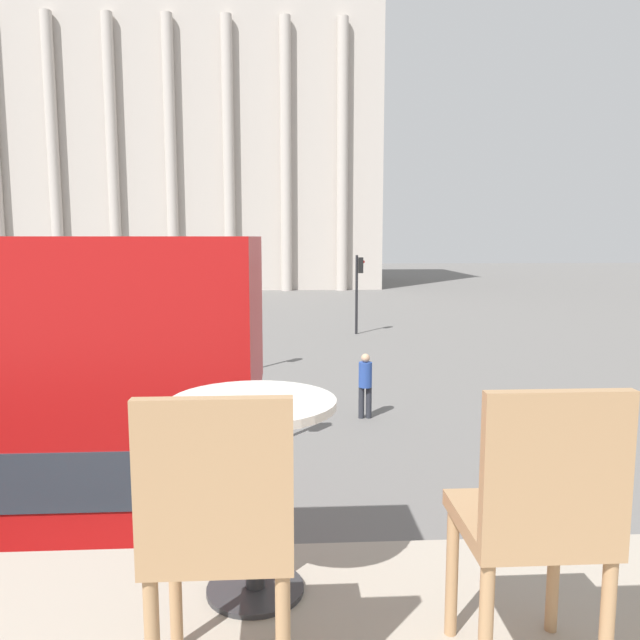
{
  "coord_description": "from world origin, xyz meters",
  "views": [
    {
      "loc": [
        1.15,
        -2.52,
        4.37
      ],
      "look_at": [
        2.2,
        15.45,
        1.97
      ],
      "focal_mm": 35.0,
      "sensor_mm": 36.0,
      "label": 1
    }
  ],
  "objects_px": {
    "cafe_chair_0": "(220,528)",
    "pedestrian_blue": "(365,381)",
    "cafe_chair_1": "(536,517)",
    "traffic_light_far": "(358,282)",
    "traffic_light_mid": "(238,297)",
    "plaza_building_left": "(186,144)",
    "pedestrian_white": "(25,362)",
    "traffic_light_near": "(227,333)",
    "cafe_dining_table": "(253,452)"
  },
  "relations": [
    {
      "from": "pedestrian_white",
      "to": "traffic_light_mid",
      "type": "bearing_deg",
      "value": 150.05
    },
    {
      "from": "cafe_dining_table",
      "to": "cafe_chair_1",
      "type": "distance_m",
      "value": 0.98
    },
    {
      "from": "cafe_chair_0",
      "to": "traffic_light_mid",
      "type": "xyz_separation_m",
      "value": [
        -1.27,
        18.16,
        -1.11
      ]
    },
    {
      "from": "plaza_building_left",
      "to": "traffic_light_mid",
      "type": "relative_size",
      "value": 9.14
    },
    {
      "from": "cafe_dining_table",
      "to": "plaza_building_left",
      "type": "bearing_deg",
      "value": 98.67
    },
    {
      "from": "cafe_chair_1",
      "to": "traffic_light_mid",
      "type": "height_order",
      "value": "cafe_chair_1"
    },
    {
      "from": "cafe_chair_1",
      "to": "plaza_building_left",
      "type": "height_order",
      "value": "plaza_building_left"
    },
    {
      "from": "cafe_dining_table",
      "to": "cafe_chair_1",
      "type": "height_order",
      "value": "cafe_chair_1"
    },
    {
      "from": "cafe_dining_table",
      "to": "pedestrian_blue",
      "type": "bearing_deg",
      "value": 80.6
    },
    {
      "from": "plaza_building_left",
      "to": "traffic_light_far",
      "type": "distance_m",
      "value": 35.38
    },
    {
      "from": "cafe_chair_1",
      "to": "pedestrian_white",
      "type": "relative_size",
      "value": 0.5
    },
    {
      "from": "cafe_chair_0",
      "to": "traffic_light_far",
      "type": "bearing_deg",
      "value": 83.38
    },
    {
      "from": "traffic_light_mid",
      "to": "plaza_building_left",
      "type": "bearing_deg",
      "value": 100.59
    },
    {
      "from": "traffic_light_near",
      "to": "traffic_light_far",
      "type": "xyz_separation_m",
      "value": [
        4.42,
        16.04,
        -0.23
      ]
    },
    {
      "from": "traffic_light_near",
      "to": "traffic_light_mid",
      "type": "height_order",
      "value": "traffic_light_near"
    },
    {
      "from": "cafe_chair_1",
      "to": "pedestrian_blue",
      "type": "relative_size",
      "value": 0.57
    },
    {
      "from": "cafe_dining_table",
      "to": "cafe_chair_1",
      "type": "bearing_deg",
      "value": -32.48
    },
    {
      "from": "cafe_dining_table",
      "to": "pedestrian_white",
      "type": "relative_size",
      "value": 0.4
    },
    {
      "from": "cafe_chair_0",
      "to": "traffic_light_near",
      "type": "distance_m",
      "value": 10.22
    },
    {
      "from": "traffic_light_far",
      "to": "cafe_dining_table",
      "type": "bearing_deg",
      "value": -97.69
    },
    {
      "from": "cafe_chair_1",
      "to": "traffic_light_near",
      "type": "xyz_separation_m",
      "value": [
        -1.79,
        10.11,
        -1.02
      ]
    },
    {
      "from": "cafe_dining_table",
      "to": "pedestrian_blue",
      "type": "distance_m",
      "value": 12.91
    },
    {
      "from": "cafe_chair_1",
      "to": "traffic_light_far",
      "type": "relative_size",
      "value": 0.26
    },
    {
      "from": "plaza_building_left",
      "to": "pedestrian_blue",
      "type": "distance_m",
      "value": 47.49
    },
    {
      "from": "cafe_dining_table",
      "to": "traffic_light_mid",
      "type": "xyz_separation_m",
      "value": [
        -1.33,
        17.62,
        -1.13
      ]
    },
    {
      "from": "traffic_light_far",
      "to": "pedestrian_blue",
      "type": "height_order",
      "value": "traffic_light_far"
    },
    {
      "from": "plaza_building_left",
      "to": "pedestrian_white",
      "type": "distance_m",
      "value": 44.19
    },
    {
      "from": "cafe_chair_0",
      "to": "cafe_chair_1",
      "type": "bearing_deg",
      "value": 2.36
    },
    {
      "from": "pedestrian_white",
      "to": "traffic_light_far",
      "type": "bearing_deg",
      "value": 168.19
    },
    {
      "from": "traffic_light_mid",
      "to": "pedestrian_white",
      "type": "bearing_deg",
      "value": -151.07
    },
    {
      "from": "cafe_dining_table",
      "to": "pedestrian_blue",
      "type": "xyz_separation_m",
      "value": [
        2.06,
        12.45,
        -2.7
      ]
    },
    {
      "from": "cafe_chair_1",
      "to": "plaza_building_left",
      "type": "relative_size",
      "value": 0.03
    },
    {
      "from": "traffic_light_near",
      "to": "traffic_light_far",
      "type": "relative_size",
      "value": 1.1
    },
    {
      "from": "traffic_light_near",
      "to": "traffic_light_mid",
      "type": "relative_size",
      "value": 1.04
    },
    {
      "from": "cafe_chair_1",
      "to": "traffic_light_mid",
      "type": "bearing_deg",
      "value": 96.68
    },
    {
      "from": "pedestrian_blue",
      "to": "pedestrian_white",
      "type": "bearing_deg",
      "value": 107.39
    },
    {
      "from": "cafe_chair_1",
      "to": "traffic_light_far",
      "type": "xyz_separation_m",
      "value": [
        2.63,
        26.15,
        -1.25
      ]
    },
    {
      "from": "plaza_building_left",
      "to": "pedestrian_blue",
      "type": "relative_size",
      "value": 21.76
    },
    {
      "from": "traffic_light_near",
      "to": "cafe_chair_0",
      "type": "bearing_deg",
      "value": -84.94
    },
    {
      "from": "cafe_chair_0",
      "to": "pedestrian_white",
      "type": "height_order",
      "value": "cafe_chair_0"
    },
    {
      "from": "cafe_dining_table",
      "to": "traffic_light_near",
      "type": "bearing_deg",
      "value": 95.73
    },
    {
      "from": "traffic_light_near",
      "to": "plaza_building_left",
      "type": "bearing_deg",
      "value": 99.26
    },
    {
      "from": "traffic_light_near",
      "to": "pedestrian_white",
      "type": "xyz_separation_m",
      "value": [
        -5.84,
        5.0,
        -1.51
      ]
    },
    {
      "from": "cafe_dining_table",
      "to": "traffic_light_near",
      "type": "height_order",
      "value": "traffic_light_near"
    },
    {
      "from": "traffic_light_far",
      "to": "pedestrian_white",
      "type": "relative_size",
      "value": 1.95
    },
    {
      "from": "cafe_chair_0",
      "to": "pedestrian_blue",
      "type": "bearing_deg",
      "value": 81.76
    },
    {
      "from": "cafe_dining_table",
      "to": "plaza_building_left",
      "type": "height_order",
      "value": "plaza_building_left"
    },
    {
      "from": "traffic_light_mid",
      "to": "cafe_chair_0",
      "type": "bearing_deg",
      "value": -86.01
    },
    {
      "from": "traffic_light_near",
      "to": "traffic_light_far",
      "type": "distance_m",
      "value": 16.64
    },
    {
      "from": "cafe_chair_1",
      "to": "traffic_light_far",
      "type": "height_order",
      "value": "cafe_chair_1"
    }
  ]
}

